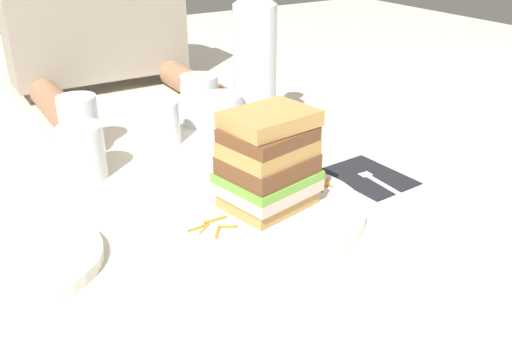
{
  "coord_description": "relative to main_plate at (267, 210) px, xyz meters",
  "views": [
    {
      "loc": [
        -0.37,
        -0.56,
        0.39
      ],
      "look_at": [
        -0.01,
        0.02,
        0.06
      ],
      "focal_mm": 38.48,
      "sensor_mm": 36.0,
      "label": 1
    }
  ],
  "objects": [
    {
      "name": "carrot_shred_0",
      "position": [
        -0.08,
        -0.0,
        0.01
      ],
      "size": [
        0.03,
        0.01,
        0.0
      ],
      "primitive_type": "cylinder",
      "rotation": [
        0.0,
        1.57,
        3.1
      ],
      "color": "orange",
      "rests_on": "main_plate"
    },
    {
      "name": "empty_tumbler_1",
      "position": [
        -0.15,
        0.37,
        0.04
      ],
      "size": [
        0.07,
        0.07,
        0.1
      ],
      "primitive_type": "cylinder",
      "color": "silver",
      "rests_on": "ground_plane"
    },
    {
      "name": "empty_tumbler_0",
      "position": [
        -0.18,
        0.26,
        0.03
      ],
      "size": [
        0.07,
        0.07,
        0.09
      ],
      "primitive_type": "cylinder",
      "color": "silver",
      "rests_on": "ground_plane"
    },
    {
      "name": "carrot_shred_8",
      "position": [
        0.09,
        -0.0,
        0.01
      ],
      "size": [
        0.01,
        0.02,
        0.0
      ],
      "primitive_type": "cylinder",
      "rotation": [
        0.0,
        1.57,
        1.4
      ],
      "color": "orange",
      "rests_on": "main_plate"
    },
    {
      "name": "napkin_dark",
      "position": [
        0.2,
        0.02,
        -0.01
      ],
      "size": [
        0.11,
        0.14,
        0.0
      ],
      "primitive_type": "cube",
      "rotation": [
        0.0,
        0.0,
        0.06
      ],
      "color": "black",
      "rests_on": "ground_plane"
    },
    {
      "name": "carrot_shred_5",
      "position": [
        0.1,
        0.02,
        0.01
      ],
      "size": [
        0.03,
        0.01,
        0.0
      ],
      "primitive_type": "cylinder",
      "rotation": [
        0.0,
        1.57,
        2.82
      ],
      "color": "orange",
      "rests_on": "main_plate"
    },
    {
      "name": "fork",
      "position": [
        0.2,
        -0.01,
        -0.0
      ],
      "size": [
        0.02,
        0.17,
        0.0
      ],
      "color": "silver",
      "rests_on": "napkin_dark"
    },
    {
      "name": "ground_plane",
      "position": [
        0.01,
        0.01,
        -0.01
      ],
      "size": [
        3.0,
        3.0,
        0.0
      ],
      "primitive_type": "plane",
      "color": "beige"
    },
    {
      "name": "water_bottle",
      "position": [
        0.14,
        0.27,
        0.13
      ],
      "size": [
        0.08,
        0.08,
        0.31
      ],
      "color": "silver",
      "rests_on": "ground_plane"
    },
    {
      "name": "knife",
      "position": [
        -0.17,
        0.02,
        -0.01
      ],
      "size": [
        0.04,
        0.2,
        0.0
      ],
      "color": "silver",
      "rests_on": "ground_plane"
    },
    {
      "name": "carrot_shred_13",
      "position": [
        0.1,
        0.0,
        0.01
      ],
      "size": [
        0.02,
        0.02,
        0.0
      ],
      "primitive_type": "cylinder",
      "rotation": [
        0.0,
        1.57,
        5.36
      ],
      "color": "orange",
      "rests_on": "main_plate"
    },
    {
      "name": "empty_tumbler_2",
      "position": [
        -0.02,
        0.32,
        0.03
      ],
      "size": [
        0.07,
        0.07,
        0.08
      ],
      "primitive_type": "cylinder",
      "color": "silver",
      "rests_on": "ground_plane"
    },
    {
      "name": "sandwich",
      "position": [
        0.0,
        0.0,
        0.07
      ],
      "size": [
        0.14,
        0.12,
        0.14
      ],
      "color": "tan",
      "rests_on": "main_plate"
    },
    {
      "name": "empty_tumbler_3",
      "position": [
        0.09,
        0.38,
        0.04
      ],
      "size": [
        0.07,
        0.07,
        0.1
      ],
      "primitive_type": "cylinder",
      "color": "silver",
      "rests_on": "ground_plane"
    },
    {
      "name": "main_plate",
      "position": [
        0.0,
        0.0,
        0.0
      ],
      "size": [
        0.27,
        0.27,
        0.02
      ],
      "primitive_type": "cylinder",
      "color": "white",
      "rests_on": "ground_plane"
    },
    {
      "name": "side_plate",
      "position": [
        -0.31,
        0.05,
        -0.0
      ],
      "size": [
        0.18,
        0.18,
        0.02
      ],
      "primitive_type": "cylinder",
      "color": "white",
      "rests_on": "ground_plane"
    },
    {
      "name": "carrot_shred_9",
      "position": [
        0.11,
        0.03,
        0.01
      ],
      "size": [
        0.01,
        0.03,
        0.0
      ],
      "primitive_type": "cylinder",
      "rotation": [
        0.0,
        1.57,
        1.23
      ],
      "color": "orange",
      "rests_on": "main_plate"
    },
    {
      "name": "juice_glass",
      "position": [
        0.06,
        0.24,
        0.04
      ],
      "size": [
        0.07,
        0.07,
        0.1
      ],
      "color": "white",
      "rests_on": "ground_plane"
    },
    {
      "name": "carrot_shred_1",
      "position": [
        -0.11,
        -0.01,
        0.01
      ],
      "size": [
        0.03,
        0.0,
        0.0
      ],
      "primitive_type": "cylinder",
      "rotation": [
        0.0,
        1.57,
        0.02
      ],
      "color": "orange",
      "rests_on": "main_plate"
    },
    {
      "name": "carrot_shred_12",
      "position": [
        0.11,
        0.01,
        0.01
      ],
      "size": [
        0.03,
        0.02,
        0.0
      ],
      "primitive_type": "cylinder",
      "rotation": [
        0.0,
        1.57,
        0.59
      ],
      "color": "orange",
      "rests_on": "main_plate"
    },
    {
      "name": "carrot_shred_3",
      "position": [
        -0.08,
        -0.02,
        0.01
      ],
      "size": [
        0.02,
        0.01,
        0.0
      ],
      "primitive_type": "cylinder",
      "rotation": [
        0.0,
        1.57,
        2.64
      ],
      "color": "orange",
      "rests_on": "main_plate"
    },
    {
      "name": "carrot_shred_7",
      "position": [
        0.11,
        0.03,
        0.01
      ],
      "size": [
        0.03,
        0.02,
        0.0
      ],
      "primitive_type": "cylinder",
      "rotation": [
        0.0,
        1.57,
        3.6
      ],
      "color": "orange",
      "rests_on": "main_plate"
    },
    {
      "name": "carrot_shred_6",
      "position": [
        0.09,
        0.01,
        0.01
      ],
      "size": [
        0.02,
        0.03,
        0.0
      ],
      "primitive_type": "cylinder",
      "rotation": [
        0.0,
        1.57,
        1.08
      ],
      "color": "orange",
      "rests_on": "main_plate"
    },
    {
      "name": "carrot_shred_4",
      "position": [
        -0.1,
        -0.01,
        0.01
      ],
      "size": [
        0.02,
        0.02,
        0.0
      ],
      "primitive_type": "cylinder",
      "rotation": [
        0.0,
        1.57,
        3.78
      ],
      "color": "orange",
      "rests_on": "main_plate"
    },
    {
      "name": "carrot_shred_2",
      "position": [
        -0.09,
        -0.03,
        0.01
      ],
      "size": [
        0.02,
        0.03,
        0.0
      ],
      "primitive_type": "cylinder",
      "rotation": [
        0.0,
        1.57,
        0.94
      ],
      "color": "orange",
      "rests_on": "main_plate"
    },
    {
      "name": "carrot_shred_10",
      "position": [
        0.1,
        -0.0,
        0.01
      ],
      "size": [
        0.02,
        0.01,
        0.0
      ],
      "primitive_type": "cylinder",
      "rotation": [
        0.0,
        1.57,
        0.47
      ],
      "color": "orange",
      "rests_on": "main_plate"
    },
    {
      "name": "carrot_shred_11",
      "position": [
        0.1,
        0.01,
        0.01
      ],
      "size": [
        0.02,
        0.0,
        0.0
      ],
      "primitive_type": "cylinder",
      "rotation": [
        0.0,
        1.57,
        3.22
      ],
      "color": "orange",
      "rests_on": "main_plate"
    }
  ]
}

